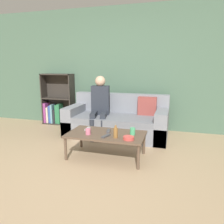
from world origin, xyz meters
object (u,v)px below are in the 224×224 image
object	(u,v)px
tv_remote_2	(108,131)
bottle	(116,132)
couch	(117,122)
person_adult	(100,102)
cup_near	(88,132)
bookshelf	(57,104)
cup_far	(133,131)
snack_bowl	(129,138)
tv_remote_0	(88,129)
coffee_table	(106,135)
tv_remote_1	(106,136)

from	to	relation	value
tv_remote_2	bottle	bearing A→B (deg)	-65.64
couch	person_adult	distance (m)	0.53
couch	person_adult	world-z (taller)	person_adult
cup_near	tv_remote_2	world-z (taller)	cup_near
bookshelf	person_adult	xyz separation A→B (m)	(1.29, -0.57, 0.20)
cup_far	snack_bowl	distance (m)	0.23
tv_remote_0	bottle	size ratio (longest dim) A/B	0.96
bookshelf	snack_bowl	bearing A→B (deg)	-39.59
coffee_table	person_adult	distance (m)	1.15
cup_near	snack_bowl	distance (m)	0.63
bookshelf	cup_far	distance (m)	2.62
person_adult	tv_remote_0	size ratio (longest dim) A/B	6.81
tv_remote_1	snack_bowl	distance (m)	0.34
person_adult	cup_near	distance (m)	1.17
cup_far	snack_bowl	size ratio (longest dim) A/B	0.69
snack_bowl	couch	bearing A→B (deg)	111.30
person_adult	tv_remote_2	world-z (taller)	person_adult
tv_remote_0	bottle	world-z (taller)	bottle
snack_bowl	bottle	size ratio (longest dim) A/B	0.84
coffee_table	tv_remote_0	world-z (taller)	tv_remote_0
cup_near	tv_remote_1	size ratio (longest dim) A/B	0.51
bookshelf	bottle	size ratio (longest dim) A/B	6.60
person_adult	snack_bowl	distance (m)	1.47
couch	cup_far	size ratio (longest dim) A/B	18.87
tv_remote_2	tv_remote_0	bearing A→B (deg)	163.36
cup_near	cup_far	distance (m)	0.66
cup_near	cup_far	xyz separation A→B (m)	(0.63, 0.17, 0.01)
tv_remote_1	bottle	xyz separation A→B (m)	(0.14, -0.00, 0.07)
cup_near	couch	bearing A→B (deg)	83.91
bottle	coffee_table	bearing A→B (deg)	141.26
tv_remote_1	bottle	size ratio (longest dim) A/B	0.98
couch	bottle	xyz separation A→B (m)	(0.30, -1.24, 0.18)
cup_far	snack_bowl	bearing A→B (deg)	-92.76
tv_remote_0	bottle	xyz separation A→B (m)	(0.54, -0.27, 0.07)
couch	tv_remote_0	size ratio (longest dim) A/B	11.42
coffee_table	bottle	world-z (taller)	bottle
bookshelf	tv_remote_2	world-z (taller)	bookshelf
tv_remote_0	tv_remote_1	size ratio (longest dim) A/B	0.98
bookshelf	couch	bearing A→B (deg)	-16.64
couch	tv_remote_0	world-z (taller)	couch
bookshelf	coffee_table	size ratio (longest dim) A/B	1.03
person_adult	tv_remote_2	bearing A→B (deg)	-74.91
bottle	person_adult	bearing A→B (deg)	118.80
coffee_table	snack_bowl	xyz separation A→B (m)	(0.38, -0.18, 0.05)
bookshelf	tv_remote_0	bearing A→B (deg)	-46.30
cup_near	tv_remote_1	distance (m)	0.29
tv_remote_0	snack_bowl	bearing A→B (deg)	-26.08
tv_remote_0	person_adult	bearing A→B (deg)	92.59
couch	coffee_table	world-z (taller)	couch
couch	bookshelf	bearing A→B (deg)	163.36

